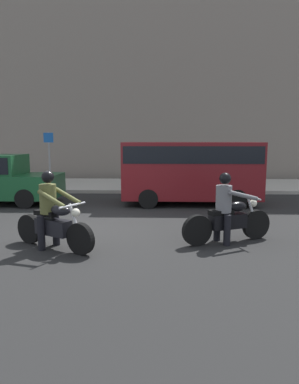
% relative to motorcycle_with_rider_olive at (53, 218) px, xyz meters
% --- Properties ---
extents(ground_plane, '(80.00, 80.00, 0.00)m').
position_rel_motorcycle_with_rider_olive_xyz_m(ground_plane, '(0.30, 1.55, -0.65)').
color(ground_plane, black).
extents(sidewalk_slab, '(40.00, 4.40, 0.14)m').
position_rel_motorcycle_with_rider_olive_xyz_m(sidewalk_slab, '(0.30, 9.55, -0.58)').
color(sidewalk_slab, '#A8A399').
rests_on(sidewalk_slab, ground_plane).
extents(building_facade, '(40.00, 1.40, 14.49)m').
position_rel_motorcycle_with_rider_olive_xyz_m(building_facade, '(0.30, 12.95, 6.59)').
color(building_facade, slate).
rests_on(building_facade, ground_plane).
extents(motorcycle_with_rider_olive, '(1.89, 1.15, 1.61)m').
position_rel_motorcycle_with_rider_olive_xyz_m(motorcycle_with_rider_olive, '(0.00, 0.00, 0.00)').
color(motorcycle_with_rider_olive, black).
rests_on(motorcycle_with_rider_olive, ground_plane).
extents(motorcycle_with_rider_gray, '(2.05, 1.01, 1.54)m').
position_rel_motorcycle_with_rider_olive_xyz_m(motorcycle_with_rider_gray, '(3.67, 0.55, -0.03)').
color(motorcycle_with_rider_gray, black).
rests_on(motorcycle_with_rider_gray, ground_plane).
extents(parked_van_maroon, '(4.65, 1.96, 2.15)m').
position_rel_motorcycle_with_rider_olive_xyz_m(parked_van_maroon, '(3.26, 5.13, 0.60)').
color(parked_van_maroon, maroon).
rests_on(parked_van_maroon, ground_plane).
extents(street_sign_post, '(0.44, 0.08, 2.44)m').
position_rel_motorcycle_with_rider_olive_xyz_m(street_sign_post, '(-2.86, 8.83, 0.97)').
color(street_sign_post, gray).
rests_on(street_sign_post, sidewalk_slab).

